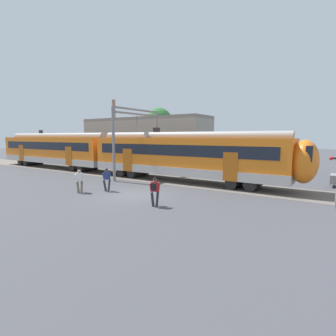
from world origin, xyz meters
The scene contains 9 objects.
ground_plane centered at (0.00, 0.00, 0.00)m, with size 160.00×160.00×0.00m, color #424247.
track_bed centered at (-10.90, 6.42, 0.01)m, with size 80.00×4.40×0.01m, color #605951.
commuter_train centered at (-8.42, 6.42, 2.25)m, with size 38.05×3.07×4.73m.
pedestrian_white centered at (-3.53, -1.53, 0.99)m, with size 0.51×0.71×1.67m.
pedestrian_navy centered at (-2.31, -0.12, 0.96)m, with size 0.54×0.69×1.67m.
pedestrian_red centered at (3.03, -1.57, 0.99)m, with size 0.53×0.70×1.67m.
catenary_gantry centered at (-4.89, 6.42, 4.31)m, with size 0.24×6.64×6.53m.
background_building centered at (-10.86, 14.89, 3.21)m, with size 18.36×5.00×9.20m.
street_tree_left centered at (-9.91, 17.14, 6.02)m, with size 3.70×3.70×7.91m.
Camera 1 is at (11.59, -13.26, 3.96)m, focal length 28.00 mm.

